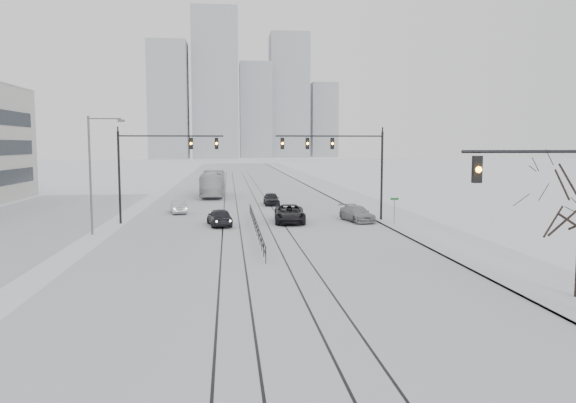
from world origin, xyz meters
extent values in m
cube|color=silver|center=(0.00, 60.00, 0.01)|extent=(22.00, 260.00, 0.02)
cube|color=silver|center=(13.50, 60.00, 0.08)|extent=(5.00, 260.00, 0.16)
cube|color=gray|center=(11.05, 60.00, 0.06)|extent=(0.10, 260.00, 0.12)
cube|color=silver|center=(-20.00, 35.00, 0.01)|extent=(14.00, 60.00, 0.03)
cube|color=black|center=(-2.60, 40.00, 0.02)|extent=(0.10, 180.00, 0.01)
cube|color=black|center=(-1.20, 40.00, 0.02)|extent=(0.10, 180.00, 0.01)
cube|color=black|center=(1.20, 40.00, 0.02)|extent=(0.10, 180.00, 0.01)
cube|color=black|center=(2.60, 40.00, 0.02)|extent=(0.10, 180.00, 0.01)
cube|color=#90969E|center=(-30.00, 260.00, 27.50)|extent=(18.00, 18.00, 55.00)
cube|color=#90969E|center=(-8.00, 268.00, 36.00)|extent=(22.00, 22.00, 72.00)
cube|color=#90969E|center=(12.00, 276.00, 24.00)|extent=(16.00, 16.00, 48.00)
cube|color=#90969E|center=(30.00, 284.00, 32.00)|extent=(20.00, 20.00, 64.00)
cube|color=#90969E|center=(50.00, 292.00, 20.00)|extent=(14.00, 14.00, 40.00)
cylinder|color=black|center=(9.40, 6.00, 6.60)|extent=(6.00, 0.12, 0.12)
cube|color=black|center=(7.00, 6.00, 5.95)|extent=(0.32, 0.24, 1.00)
sphere|color=orange|center=(7.00, 5.86, 5.95)|extent=(0.22, 0.22, 0.22)
cylinder|color=black|center=(11.50, 35.00, 4.00)|extent=(0.20, 0.20, 8.00)
cylinder|color=black|center=(6.75, 35.00, 7.60)|extent=(9.50, 0.12, 0.12)
cube|color=black|center=(2.60, 35.00, 6.95)|extent=(0.32, 0.24, 1.00)
sphere|color=orange|center=(2.60, 34.86, 6.95)|extent=(0.22, 0.22, 0.22)
cube|color=black|center=(4.80, 35.00, 6.95)|extent=(0.32, 0.24, 1.00)
sphere|color=orange|center=(4.80, 34.86, 6.95)|extent=(0.22, 0.22, 0.22)
cube|color=black|center=(7.00, 35.00, 6.95)|extent=(0.32, 0.24, 1.00)
sphere|color=orange|center=(7.00, 34.86, 6.95)|extent=(0.22, 0.22, 0.22)
cylinder|color=black|center=(-11.50, 36.00, 4.00)|extent=(0.20, 0.20, 8.00)
cylinder|color=black|center=(-7.00, 36.00, 7.60)|extent=(9.00, 0.12, 0.12)
cube|color=black|center=(-3.10, 36.00, 6.95)|extent=(0.32, 0.24, 1.00)
sphere|color=orange|center=(-3.10, 35.86, 6.95)|extent=(0.22, 0.22, 0.22)
cube|color=black|center=(-5.30, 36.00, 6.95)|extent=(0.32, 0.24, 1.00)
sphere|color=orange|center=(-5.30, 35.86, 6.95)|extent=(0.22, 0.22, 0.22)
cylinder|color=#595B60|center=(-12.50, 30.00, 4.50)|extent=(0.16, 0.16, 9.00)
cylinder|color=#595B60|center=(-11.30, 30.00, 8.80)|extent=(2.40, 0.10, 0.10)
cube|color=#595B60|center=(-10.10, 30.00, 8.65)|extent=(0.50, 0.25, 0.18)
cube|color=black|center=(0.00, 30.00, 0.95)|extent=(0.06, 24.00, 0.06)
cube|color=black|center=(0.00, 30.00, 0.55)|extent=(0.06, 24.00, 0.06)
cylinder|color=#595B60|center=(11.80, 32.00, 1.20)|extent=(0.06, 0.06, 2.40)
cube|color=#0C4C19|center=(11.80, 32.00, 2.30)|extent=(0.70, 0.04, 0.18)
imported|color=black|center=(-2.87, 33.49, 0.75)|extent=(2.46, 4.65, 1.51)
imported|color=#B8B9C1|center=(-7.09, 42.64, 0.66)|extent=(2.09, 4.21, 1.33)
imported|color=black|center=(3.22, 34.84, 0.79)|extent=(2.99, 5.82, 1.57)
imported|color=gray|center=(9.30, 35.04, 0.69)|extent=(2.86, 5.07, 1.39)
imported|color=black|center=(2.73, 49.38, 0.71)|extent=(1.72, 4.17, 1.41)
imported|color=#B5B7BA|center=(-4.14, 60.72, 1.68)|extent=(3.03, 12.08, 3.35)
camera|label=1|loc=(-2.09, -13.75, 6.86)|focal=35.00mm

